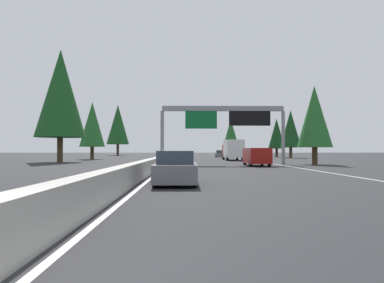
% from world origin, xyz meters
% --- Properties ---
extents(ground_plane, '(320.00, 320.00, 0.00)m').
position_xyz_m(ground_plane, '(60.00, 0.00, 0.00)').
color(ground_plane, '#262628').
extents(median_barrier, '(180.00, 0.56, 0.90)m').
position_xyz_m(median_barrier, '(80.00, 0.30, 0.45)').
color(median_barrier, '#9E9B93').
rests_on(median_barrier, ground).
extents(shoulder_stripe_right, '(160.00, 0.16, 0.01)m').
position_xyz_m(shoulder_stripe_right, '(70.00, -11.52, 0.01)').
color(shoulder_stripe_right, silver).
rests_on(shoulder_stripe_right, ground).
extents(shoulder_stripe_median, '(160.00, 0.16, 0.01)m').
position_xyz_m(shoulder_stripe_median, '(70.00, -0.25, 0.01)').
color(shoulder_stripe_median, silver).
rests_on(shoulder_stripe_median, ground).
extents(sign_gantry_overhead, '(0.50, 12.68, 5.97)m').
position_xyz_m(sign_gantry_overhead, '(35.19, -6.04, 4.75)').
color(sign_gantry_overhead, gray).
rests_on(sign_gantry_overhead, ground).
extents(sedan_mid_right, '(4.40, 1.80, 1.47)m').
position_xyz_m(sedan_mid_right, '(12.76, -1.65, 0.68)').
color(sedan_mid_right, slate).
rests_on(sedan_mid_right, ground).
extents(minivan_near_right, '(5.00, 1.95, 1.69)m').
position_xyz_m(minivan_near_right, '(32.54, -8.79, 0.95)').
color(minivan_near_right, maroon).
rests_on(minivan_near_right, ground).
extents(box_truck_far_center, '(8.50, 2.40, 2.95)m').
position_xyz_m(box_truck_far_center, '(53.08, -9.01, 1.61)').
color(box_truck_far_center, white).
rests_on(box_truck_far_center, ground).
extents(sedan_far_right, '(4.40, 1.80, 1.47)m').
position_xyz_m(sedan_far_right, '(77.22, -9.21, 0.68)').
color(sedan_far_right, slate).
rests_on(sedan_far_right, ground).
extents(conifer_right_near, '(3.58, 3.58, 8.14)m').
position_xyz_m(conifer_right_near, '(35.58, -15.35, 4.94)').
color(conifer_right_near, '#4C3823').
rests_on(conifer_right_near, ground).
extents(conifer_right_mid, '(3.99, 3.99, 9.07)m').
position_xyz_m(conifer_right_mid, '(69.55, -22.05, 5.51)').
color(conifer_right_mid, '#4C3823').
rests_on(conifer_right_mid, ground).
extents(conifer_right_far, '(3.63, 3.63, 8.26)m').
position_xyz_m(conifer_right_far, '(79.04, -21.59, 5.01)').
color(conifer_right_far, '#4C3823').
rests_on(conifer_right_far, ground).
extents(conifer_right_distant, '(4.81, 4.81, 10.92)m').
position_xyz_m(conifer_right_distant, '(112.92, -15.67, 6.64)').
color(conifer_right_distant, '#4C3823').
rests_on(conifer_right_distant, ground).
extents(conifer_left_near, '(6.16, 6.16, 13.99)m').
position_xyz_m(conifer_left_near, '(43.99, 13.41, 8.51)').
color(conifer_left_near, '#4C3823').
rests_on(conifer_left_near, ground).
extents(conifer_left_mid, '(4.09, 4.09, 9.30)m').
position_xyz_m(conifer_left_mid, '(59.12, 13.09, 5.64)').
color(conifer_left_mid, '#4C3823').
rests_on(conifer_left_mid, ground).
extents(conifer_left_far, '(6.24, 6.24, 14.17)m').
position_xyz_m(conifer_left_far, '(104.94, 16.91, 8.62)').
color(conifer_left_far, '#4C3823').
rests_on(conifer_left_far, ground).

